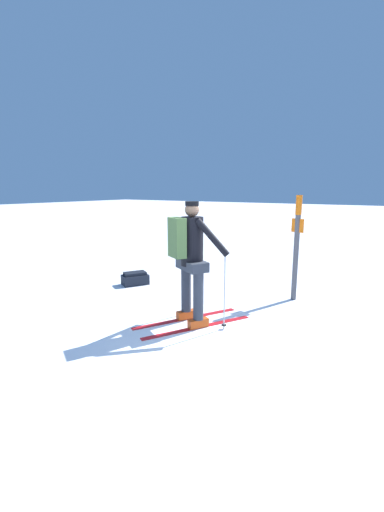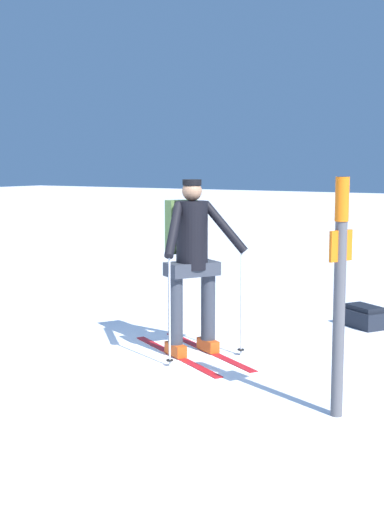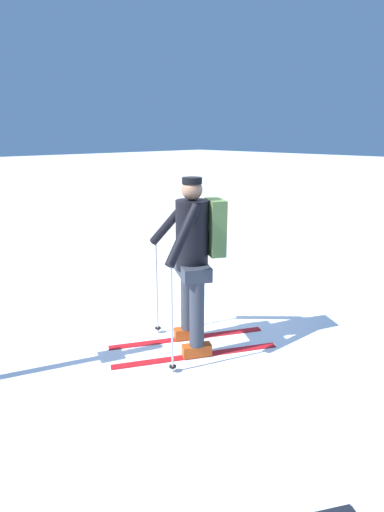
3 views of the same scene
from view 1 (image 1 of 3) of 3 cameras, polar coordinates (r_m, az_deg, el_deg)
name	(u,v)px [view 1 (image 1 of 3)]	position (r m, az deg, el deg)	size (l,w,h in m)	color
ground_plane	(219,344)	(4.61, 4.47, -14.45)	(80.00, 80.00, 0.00)	white
skier	(191,256)	(4.94, -0.23, 0.08)	(1.27, 1.77, 1.81)	red
dropped_backpack	(135,279)	(7.30, -9.46, -3.73)	(0.55, 0.62, 0.27)	black
trail_marker	(297,240)	(6.31, 17.07, 2.64)	(0.23, 0.11, 1.88)	#4C4C51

